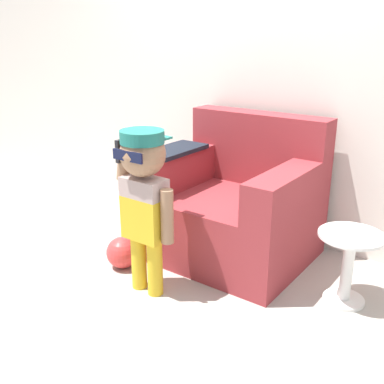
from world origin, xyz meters
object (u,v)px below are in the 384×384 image
at_px(side_table, 348,261).
at_px(toy_ball, 122,252).
at_px(armchair, 235,206).
at_px(person_child, 144,188).

bearing_deg(side_table, toy_ball, -160.56).
height_order(armchair, person_child, person_child).
bearing_deg(armchair, side_table, -10.50).
xyz_separation_m(side_table, toy_ball, (-1.33, -0.47, -0.16)).
distance_m(side_table, toy_ball, 1.42).
distance_m(person_child, side_table, 1.22).
xyz_separation_m(person_child, toy_ball, (-0.33, 0.12, -0.55)).
height_order(person_child, side_table, person_child).
distance_m(armchair, person_child, 0.82).
height_order(armchair, side_table, armchair).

